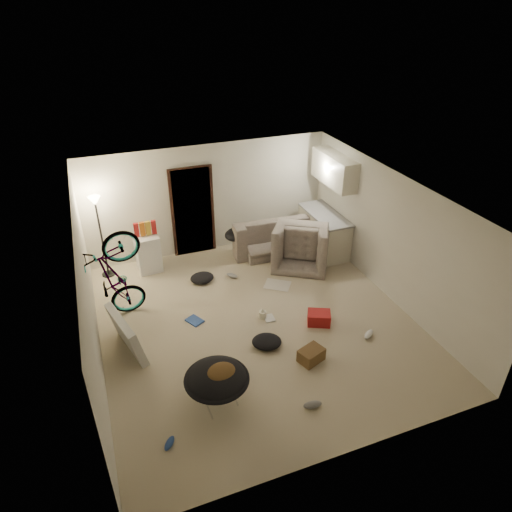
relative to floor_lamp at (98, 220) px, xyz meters
name	(u,v)px	position (x,y,z in m)	size (l,w,h in m)	color
floor	(257,322)	(2.40, -2.65, -1.32)	(5.50, 6.00, 0.02)	#BCAE90
ceiling	(257,196)	(2.40, -2.65, 1.20)	(5.50, 6.00, 0.02)	white
wall_back	(209,199)	(2.40, 0.36, -0.06)	(5.50, 0.02, 2.50)	silver
wall_front	(348,389)	(2.40, -5.66, -0.06)	(5.50, 0.02, 2.50)	silver
wall_left	(88,298)	(-0.36, -2.65, -0.06)	(0.02, 6.00, 2.50)	silver
wall_right	(392,237)	(5.16, -2.65, -0.06)	(0.02, 6.00, 2.50)	silver
doorway	(193,212)	(2.00, 0.32, -0.29)	(0.85, 0.10, 2.04)	black
door_trim	(193,212)	(2.00, 0.29, -0.29)	(0.97, 0.04, 2.10)	black
floor_lamp	(98,220)	(0.00, 0.00, 0.00)	(0.28, 0.28, 1.81)	black
kitchen_counter	(324,233)	(4.83, -0.65, -0.87)	(0.60, 1.50, 0.88)	beige
counter_top	(325,215)	(4.83, -0.65, -0.41)	(0.64, 1.54, 0.04)	gray
kitchen_uppers	(334,170)	(4.96, -0.65, 0.64)	(0.38, 1.40, 0.65)	beige
sofa	(275,236)	(3.81, -0.20, -1.00)	(2.11, 0.82, 0.62)	#343B35
armchair	(302,246)	(4.13, -0.94, -0.93)	(1.16, 1.02, 0.76)	#343B35
bicycle	(119,296)	(0.10, -1.63, -0.81)	(0.66, 1.89, 0.99)	black
book_asset	(206,389)	(1.08, -3.90, -1.30)	(0.18, 0.24, 0.02)	#A41819
mini_fridge	(148,253)	(0.87, -0.10, -0.89)	(0.49, 0.49, 0.83)	white
snack_box_0	(136,230)	(0.70, -0.10, -0.31)	(0.10, 0.07, 0.30)	#A41819
snack_box_1	(142,229)	(0.82, -0.10, -0.31)	(0.10, 0.07, 0.30)	orange
snack_box_2	(148,228)	(0.94, -0.10, -0.31)	(0.10, 0.07, 0.30)	gold
snack_box_3	(154,227)	(1.06, -0.10, -0.31)	(0.10, 0.07, 0.30)	#A41819
saucer_chair	(217,383)	(1.18, -4.23, -0.91)	(0.95, 0.95, 0.67)	silver
hoodie	(220,374)	(1.23, -4.26, -0.71)	(0.48, 0.40, 0.22)	#543A1D
sofa_drape	(237,234)	(2.86, -0.20, -0.77)	(0.56, 0.46, 0.28)	black
tv_box	(126,334)	(0.10, -2.60, -0.95)	(0.13, 1.08, 0.72)	silver
drink_case_a	(311,355)	(2.88, -3.91, -1.19)	(0.40, 0.29, 0.23)	brown
drink_case_b	(319,318)	(3.46, -3.09, -1.19)	(0.41, 0.30, 0.24)	#A41819
juicer	(263,314)	(2.55, -2.57, -1.22)	(0.14, 0.14, 0.20)	beige
newspaper	(277,285)	(3.24, -1.67, -1.30)	(0.40, 0.52, 0.01)	beige
book_blue	(195,321)	(1.33, -2.22, -1.29)	(0.23, 0.31, 0.03)	#2B4D9E
book_white	(269,318)	(2.66, -2.64, -1.30)	(0.18, 0.23, 0.02)	silver
shoe_0	(240,252)	(2.93, -0.16, -1.26)	(0.26, 0.10, 0.09)	#2B4D9E
shoe_1	(232,276)	(2.45, -1.06, -1.26)	(0.26, 0.11, 0.10)	slate
shoe_2	(169,443)	(0.36, -4.70, -1.26)	(0.24, 0.10, 0.09)	#2B4D9E
shoe_3	(313,405)	(2.46, -4.80, -1.25)	(0.28, 0.11, 0.10)	slate
shoe_4	(369,334)	(4.11, -3.74, -1.26)	(0.28, 0.11, 0.10)	white
clothes_lump_a	(267,342)	(2.33, -3.31, -1.22)	(0.51, 0.44, 0.16)	black
clothes_lump_b	(202,278)	(1.82, -0.96, -1.23)	(0.50, 0.43, 0.15)	black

